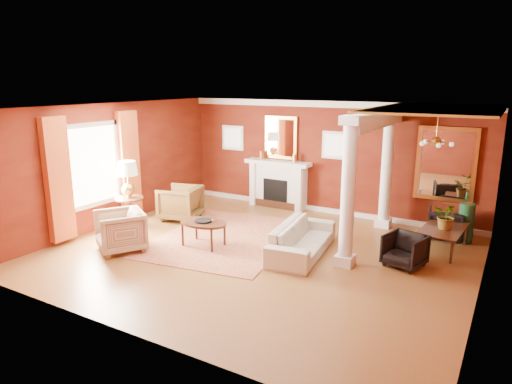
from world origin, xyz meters
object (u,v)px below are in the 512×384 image
Objects in this scene: side_table at (128,183)px; sofa at (302,234)px; dining_table at (444,233)px; armchair_leopard at (180,201)px; armchair_stripe at (120,229)px; coffee_table at (203,224)px.

sofa is at bearing 7.44° from side_table.
sofa reaches higher than dining_table.
armchair_leopard is 2.34m from armchair_stripe.
sofa reaches higher than coffee_table.
armchair_leopard reaches higher than armchair_stripe.
coffee_table is 2.27m from side_table.
side_table is 1.17× the size of dining_table.
coffee_table is (1.31, 1.06, 0.03)m from armchair_stripe.
dining_table is at bearing 18.07° from side_table.
armchair_stripe reaches higher than dining_table.
dining_table is (4.41, 2.23, -0.10)m from coffee_table.
dining_table is at bearing -63.71° from sofa.
armchair_leopard is (-3.62, 0.63, 0.05)m from sofa.
armchair_leopard is 1.44m from side_table.
sofa is 3.68m from armchair_leopard.
dining_table is (5.72, 3.29, -0.08)m from armchair_stripe.
sofa is 3.70m from armchair_stripe.
dining_table is (6.05, 0.98, -0.08)m from armchair_leopard.
side_table is (-0.54, -1.17, 0.63)m from armchair_leopard.
side_table is at bearing 112.77° from dining_table.
armchair_stripe is 1.68m from coffee_table.
armchair_stripe is (-3.29, -1.68, 0.04)m from sofa.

